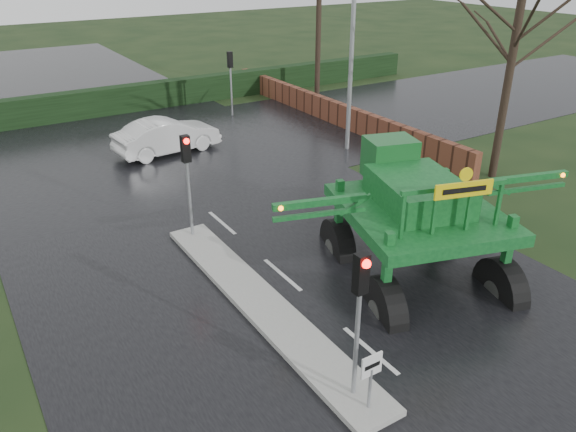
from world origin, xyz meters
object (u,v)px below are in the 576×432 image
keep_left_sign (371,373)px  white_sedan (169,153)px  traffic_signal_far (230,69)px  crop_sprayer (386,229)px  street_light_right (348,16)px  traffic_signal_near (360,296)px  traffic_signal_mid (187,165)px

keep_left_sign → white_sedan: size_ratio=0.28×
traffic_signal_far → crop_sprayer: bearing=74.7°
traffic_signal_far → crop_sprayer: size_ratio=0.42×
street_light_right → white_sedan: street_light_right is taller
traffic_signal_near → crop_sprayer: size_ratio=0.42×
traffic_signal_mid → street_light_right: street_light_right is taller
white_sedan → keep_left_sign: bearing=165.9°
crop_sprayer → traffic_signal_far: bearing=91.2°
keep_left_sign → street_light_right: bearing=54.9°
traffic_signal_near → street_light_right: street_light_right is taller
traffic_signal_mid → crop_sprayer: size_ratio=0.42×
keep_left_sign → street_light_right: size_ratio=0.14×
traffic_signal_near → street_light_right: bearing=53.9°
traffic_signal_mid → white_sedan: bearing=74.0°
keep_left_sign → crop_sprayer: bearing=46.0°
traffic_signal_far → white_sedan: bearing=37.1°
street_light_right → traffic_signal_far: bearing=101.9°
keep_left_sign → traffic_signal_mid: size_ratio=0.38×
traffic_signal_mid → traffic_signal_far: (7.80, 12.52, 0.00)m
keep_left_sign → traffic_signal_mid: 9.12m
traffic_signal_near → crop_sprayer: (2.69, 2.28, -0.27)m
street_light_right → crop_sprayer: 13.22m
traffic_signal_mid → white_sedan: (2.43, 8.46, -2.59)m
crop_sprayer → street_light_right: bearing=74.1°
keep_left_sign → traffic_signal_far: 22.93m
keep_left_sign → traffic_signal_near: bearing=90.0°
traffic_signal_near → crop_sprayer: bearing=40.4°
traffic_signal_far → street_light_right: street_light_right is taller
crop_sprayer → white_sedan: crop_sprayer is taller
keep_left_sign → white_sedan: (2.43, 17.45, -1.06)m
traffic_signal_far → crop_sprayer: 19.42m
street_light_right → keep_left_sign: bearing=-125.1°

